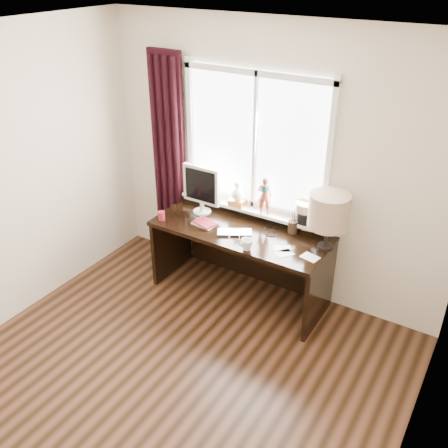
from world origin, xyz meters
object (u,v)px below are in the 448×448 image
Objects in this scene: laptop at (235,232)px; red_cup at (161,216)px; table_lamp at (329,211)px; monitor at (201,187)px; desk at (245,247)px; mug at (247,244)px.

red_cup reaches higher than laptop.
monitor is at bearing 179.82° from table_lamp.
monitor reaches higher than laptop.
monitor is (-0.50, 0.20, 0.27)m from laptop.
table_lamp reaches higher than monitor.
desk is 0.73m from monitor.
desk is 3.27× the size of table_lamp.
laptop is 0.65× the size of monitor.
desk is at bearing -0.74° from monitor.
red_cup is (-0.98, 0.05, -0.01)m from mug.
red_cup is at bearing 177.30° from mug.
table_lamp reaches higher than desk.
monitor is 0.94× the size of table_lamp.
table_lamp is (1.31, -0.00, 0.09)m from monitor.
desk is at bearing 23.92° from red_cup.
table_lamp is at bearing -16.32° from laptop.
laptop is at bearing 10.62° from red_cup.
laptop is at bearing -21.82° from monitor.
red_cup is 1.62m from table_lamp.
laptop is at bearing 141.25° from mug.
red_cup is 0.05× the size of desk.
table_lamp is (0.81, 0.20, 0.35)m from laptop.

